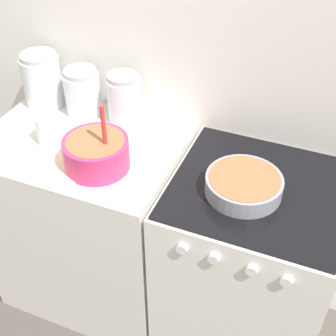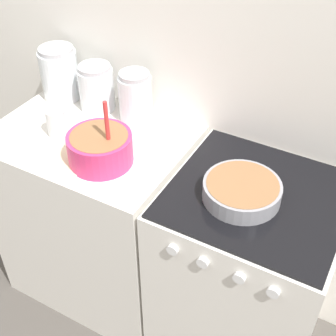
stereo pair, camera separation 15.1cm
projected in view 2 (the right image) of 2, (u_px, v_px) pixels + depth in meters
name	position (u px, v px, depth m)	size (l,w,h in m)	color
wall_back	(215.00, 64.00, 1.81)	(4.61, 0.05, 2.40)	white
countertop_cabinet	(99.00, 215.00, 2.21)	(0.80, 0.60, 0.93)	silver
stove	(244.00, 277.00, 1.93)	(0.63, 0.61, 0.93)	white
mixing_bowl	(100.00, 147.00, 1.74)	(0.24, 0.24, 0.28)	#E0336B
baking_pan	(242.00, 190.00, 1.60)	(0.27, 0.27, 0.07)	gray
storage_jar_left	(60.00, 76.00, 2.09)	(0.17, 0.17, 0.24)	silver
storage_jar_middle	(97.00, 90.00, 2.02)	(0.15, 0.15, 0.20)	silver
storage_jar_right	(135.00, 100.00, 1.94)	(0.14, 0.14, 0.22)	silver
tin_can	(57.00, 122.00, 1.88)	(0.08, 0.08, 0.12)	silver
recipe_page	(78.00, 153.00, 1.82)	(0.28, 0.32, 0.01)	beige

